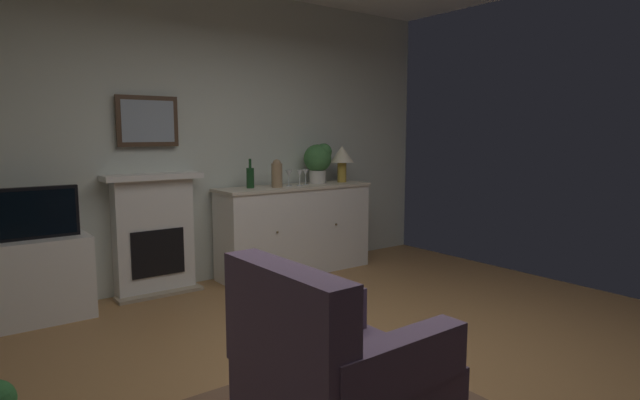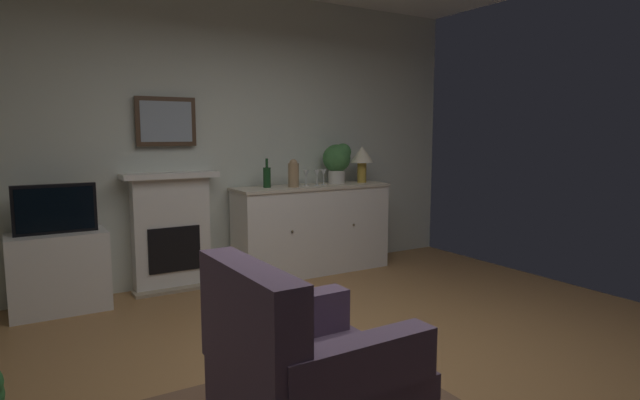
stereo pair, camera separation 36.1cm
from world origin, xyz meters
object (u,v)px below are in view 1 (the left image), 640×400
at_px(tv_cabinet, 39,279).
at_px(tv_set, 35,213).
at_px(framed_picture, 148,121).
at_px(table_lamp, 342,157).
at_px(sideboard_cabinet, 295,229).
at_px(wine_glass_center, 300,174).
at_px(wine_glass_right, 305,173).
at_px(potted_plant_small, 318,160).
at_px(vase_decorative, 277,173).
at_px(armchair, 335,374).
at_px(wine_bottle, 250,177).
at_px(wine_glass_left, 289,174).
at_px(fireplace_unit, 154,234).

xyz_separation_m(tv_cabinet, tv_set, (-0.00, -0.02, 0.53)).
bearing_deg(framed_picture, table_lamp, -6.16).
bearing_deg(tv_cabinet, sideboard_cabinet, -0.36).
bearing_deg(tv_cabinet, wine_glass_center, -1.54).
bearing_deg(wine_glass_right, framed_picture, 171.92).
height_order(wine_glass_right, potted_plant_small, potted_plant_small).
xyz_separation_m(vase_decorative, tv_set, (-2.16, 0.04, -0.21)).
bearing_deg(tv_cabinet, vase_decorative, -1.73).
bearing_deg(tv_set, armchair, -74.13).
bearing_deg(framed_picture, sideboard_cabinet, -8.85).
distance_m(table_lamp, vase_decorative, 0.89).
bearing_deg(tv_cabinet, wine_bottle, 0.94).
relative_size(table_lamp, wine_bottle, 1.38).
distance_m(framed_picture, tv_cabinet, 1.59).
xyz_separation_m(wine_glass_center, potted_plant_small, (0.31, 0.10, 0.13)).
bearing_deg(table_lamp, wine_glass_right, 179.98).
distance_m(sideboard_cabinet, potted_plant_small, 0.79).
bearing_deg(armchair, table_lamp, 50.27).
bearing_deg(potted_plant_small, wine_glass_right, -167.53).
height_order(table_lamp, wine_glass_right, table_lamp).
distance_m(framed_picture, tv_set, 1.23).
bearing_deg(wine_glass_center, wine_glass_right, 24.58).
bearing_deg(armchair, potted_plant_small, 54.51).
xyz_separation_m(wine_glass_left, tv_set, (-2.32, 0.01, -0.19)).
height_order(wine_glass_left, armchair, wine_glass_left).
xyz_separation_m(wine_glass_left, tv_cabinet, (-2.32, 0.03, -0.72)).
bearing_deg(sideboard_cabinet, tv_set, -179.80).
relative_size(vase_decorative, armchair, 0.31).
distance_m(sideboard_cabinet, table_lamp, 0.97).
relative_size(framed_picture, tv_set, 0.89).
xyz_separation_m(table_lamp, vase_decorative, (-0.88, -0.05, -0.14)).
bearing_deg(wine_glass_center, armchair, -121.84).
distance_m(table_lamp, wine_glass_left, 0.73).
xyz_separation_m(wine_bottle, tv_set, (-1.91, -0.05, -0.17)).
height_order(vase_decorative, tv_set, vase_decorative).
bearing_deg(wine_glass_left, potted_plant_small, 7.90).
bearing_deg(tv_cabinet, table_lamp, -0.28).
height_order(fireplace_unit, framed_picture, framed_picture).
height_order(table_lamp, wine_glass_center, table_lamp).
xyz_separation_m(sideboard_cabinet, wine_bottle, (-0.50, 0.05, 0.57)).
bearing_deg(wine_glass_center, fireplace_unit, 171.13).
height_order(fireplace_unit, wine_glass_left, fireplace_unit).
bearing_deg(vase_decorative, tv_cabinet, 178.27).
xyz_separation_m(sideboard_cabinet, tv_cabinet, (-2.40, 0.02, -0.13)).
distance_m(fireplace_unit, framed_picture, 1.02).
relative_size(fireplace_unit, wine_bottle, 3.79).
bearing_deg(wine_bottle, wine_glass_left, -8.20).
relative_size(wine_bottle, wine_glass_right, 1.76).
xyz_separation_m(fireplace_unit, armchair, (-0.20, -2.90, -0.17)).
height_order(wine_glass_left, tv_cabinet, wine_glass_left).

